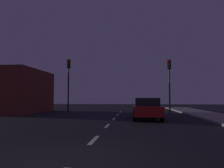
{
  "coord_description": "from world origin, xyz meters",
  "views": [
    {
      "loc": [
        1.39,
        -4.88,
        1.47
      ],
      "look_at": [
        -0.68,
        15.72,
        2.84
      ],
      "focal_mm": 34.14,
      "sensor_mm": 36.0,
      "label": 1
    }
  ],
  "objects": [
    {
      "name": "lane_stripe_second",
      "position": [
        0.0,
        2.6,
        0.0
      ],
      "size": [
        0.16,
        1.6,
        0.01
      ],
      "primitive_type": "cube",
      "color": "silver",
      "rests_on": "ground_plane"
    },
    {
      "name": "lane_stripe_sixth",
      "position": [
        0.0,
        17.8,
        0.0
      ],
      "size": [
        0.16,
        1.6,
        0.01
      ],
      "primitive_type": "cube",
      "color": "silver",
      "rests_on": "ground_plane"
    },
    {
      "name": "traffic_signal_left",
      "position": [
        -5.1,
        15.85,
        3.73
      ],
      "size": [
        0.32,
        0.38,
        5.36
      ],
      "color": "black",
      "rests_on": "ground_plane"
    },
    {
      "name": "car_stopped_ahead",
      "position": [
        2.31,
        10.05,
        0.76
      ],
      "size": [
        1.93,
        4.18,
        1.49
      ],
      "color": "#B21919",
      "rests_on": "ground_plane"
    },
    {
      "name": "storefront_left",
      "position": [
        -10.46,
        15.86,
        2.16
      ],
      "size": [
        4.91,
        7.37,
        4.33
      ],
      "primitive_type": "cube",
      "color": "maroon",
      "rests_on": "ground_plane"
    },
    {
      "name": "lane_stripe_third",
      "position": [
        0.0,
        6.4,
        0.0
      ],
      "size": [
        0.16,
        1.6,
        0.01
      ],
      "primitive_type": "cube",
      "color": "silver",
      "rests_on": "ground_plane"
    },
    {
      "name": "ground_plane",
      "position": [
        0.0,
        7.0,
        0.0
      ],
      "size": [
        80.0,
        80.0,
        0.0
      ],
      "primitive_type": "plane",
      "color": "black"
    },
    {
      "name": "lane_stripe_fifth",
      "position": [
        0.0,
        14.0,
        0.0
      ],
      "size": [
        0.16,
        1.6,
        0.01
      ],
      "primitive_type": "cube",
      "color": "silver",
      "rests_on": "ground_plane"
    },
    {
      "name": "lane_stripe_fourth",
      "position": [
        0.0,
        10.2,
        0.0
      ],
      "size": [
        0.16,
        1.6,
        0.01
      ],
      "primitive_type": "cube",
      "color": "silver",
      "rests_on": "ground_plane"
    },
    {
      "name": "traffic_signal_right",
      "position": [
        4.84,
        15.85,
        3.6
      ],
      "size": [
        0.32,
        0.38,
        5.16
      ],
      "color": "#2D2D30",
      "rests_on": "ground_plane"
    }
  ]
}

